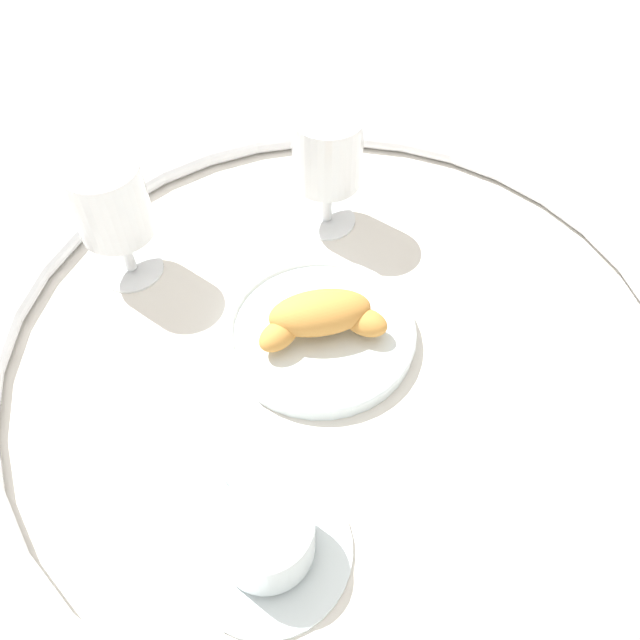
{
  "coord_description": "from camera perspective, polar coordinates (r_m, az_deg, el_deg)",
  "views": [
    {
      "loc": [
        -0.01,
        0.37,
        0.51
      ],
      "look_at": [
        0.02,
        -0.01,
        0.03
      ],
      "focal_mm": 35.38,
      "sensor_mm": 36.0,
      "label": 1
    }
  ],
  "objects": [
    {
      "name": "croissant_large",
      "position": [
        0.61,
        0.05,
        0.32
      ],
      "size": [
        0.13,
        0.09,
        0.04
      ],
      "color": "#CC893D",
      "rests_on": "pastry_plate"
    },
    {
      "name": "table_chrome_rim",
      "position": [
        0.62,
        1.69,
        -1.82
      ],
      "size": [
        0.69,
        0.69,
        0.02
      ],
      "primitive_type": "torus",
      "color": "silver",
      "rests_on": "ground_plane"
    },
    {
      "name": "juice_glass_left",
      "position": [
        0.7,
        0.67,
        14.54
      ],
      "size": [
        0.08,
        0.08,
        0.14
      ],
      "color": "white",
      "rests_on": "ground_plane"
    },
    {
      "name": "juice_glass_right",
      "position": [
        0.67,
        -18.39,
        9.79
      ],
      "size": [
        0.08,
        0.08,
        0.14
      ],
      "color": "white",
      "rests_on": "ground_plane"
    },
    {
      "name": "pastry_plate",
      "position": [
        0.63,
        -0.0,
        -1.09
      ],
      "size": [
        0.19,
        0.19,
        0.02
      ],
      "color": "silver",
      "rests_on": "ground_plane"
    },
    {
      "name": "ground_plane",
      "position": [
        0.63,
        1.67,
        -2.47
      ],
      "size": [
        2.2,
        2.2,
        0.0
      ],
      "primitive_type": "plane",
      "color": "silver"
    },
    {
      "name": "coffee_cup_near",
      "position": [
        0.52,
        -4.97,
        -18.98
      ],
      "size": [
        0.14,
        0.14,
        0.06
      ],
      "color": "silver",
      "rests_on": "ground_plane"
    }
  ]
}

